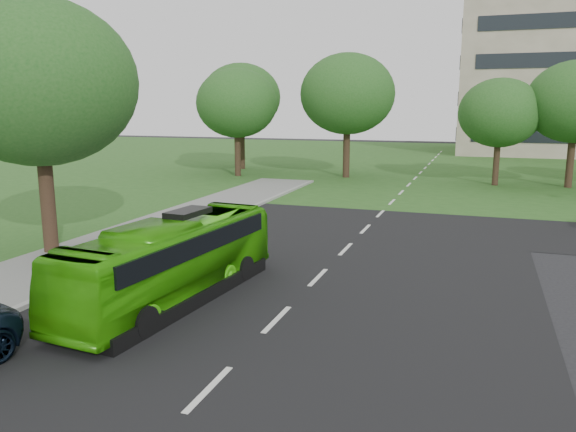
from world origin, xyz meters
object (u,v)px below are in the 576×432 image
object	(u,v)px
tree_park_a	(237,103)
tree_park_c	(500,113)
tree_park_b	(348,94)
tree_park_f	(241,97)
tree_park_d	(576,102)
tree_side_near	(38,83)
bus	(173,260)

from	to	relation	value
tree_park_a	tree_park_c	size ratio (longest dim) A/B	1.14
tree_park_a	tree_park_b	world-z (taller)	tree_park_b
tree_park_a	tree_park_f	world-z (taller)	tree_park_f
tree_park_a	tree_park_b	size ratio (longest dim) A/B	0.89
tree_park_a	tree_park_d	world-z (taller)	tree_park_d
tree_park_b	tree_park_c	distance (m)	11.45
tree_park_d	tree_side_near	xyz separation A→B (m)	(-21.41, -26.72, 0.55)
tree_park_f	tree_park_d	bearing A→B (deg)	-7.65
tree_park_a	tree_park_b	distance (m)	8.92
tree_park_c	tree_park_f	bearing A→B (deg)	169.58
tree_park_c	bus	world-z (taller)	tree_park_c
tree_park_d	bus	world-z (taller)	tree_park_d
tree_park_a	tree_park_b	bearing A→B (deg)	12.54
tree_park_c	tree_park_d	bearing A→B (deg)	4.99
tree_park_c	tree_park_d	distance (m)	4.95
bus	tree_park_a	bearing A→B (deg)	115.76
tree_park_a	tree_park_f	bearing A→B (deg)	109.94
tree_park_c	tree_park_b	bearing A→B (deg)	175.01
tree_park_d	tree_side_near	size ratio (longest dim) A/B	0.92
tree_park_b	tree_park_d	distance (m)	16.21
tree_park_b	tree_side_near	bearing A→B (deg)	-100.82
tree_park_b	tree_park_c	xyz separation A→B (m)	(11.32, -0.99, -1.41)
tree_park_d	tree_park_f	size ratio (longest dim) A/B	0.93
tree_park_a	bus	bearing A→B (deg)	-69.49
tree_park_f	bus	distance (m)	35.89
tree_park_c	tree_park_d	world-z (taller)	tree_park_d
tree_park_a	bus	xyz separation A→B (m)	(10.60, -28.33, -4.69)
tree_side_near	tree_park_c	bearing A→B (deg)	57.84
tree_park_a	tree_park_f	size ratio (longest dim) A/B	0.92
tree_park_f	tree_side_near	bearing A→B (deg)	-80.16
tree_park_a	tree_park_d	size ratio (longest dim) A/B	0.99
tree_park_a	tree_park_f	distance (m)	5.29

